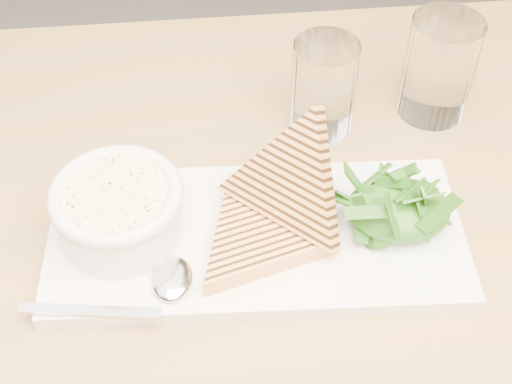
{
  "coord_description": "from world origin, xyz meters",
  "views": [
    {
      "loc": [
        -0.1,
        -0.15,
        1.28
      ],
      "look_at": [
        -0.09,
        0.31,
        0.79
      ],
      "focal_mm": 50.0,
      "sensor_mm": 36.0,
      "label": 1
    }
  ],
  "objects_px": {
    "glass_near": "(324,87)",
    "soup_bowl": "(121,216)",
    "glass_far": "(439,68)",
    "table_top": "(339,296)",
    "platter": "(256,237)"
  },
  "relations": [
    {
      "from": "glass_near",
      "to": "glass_far",
      "type": "height_order",
      "value": "glass_far"
    },
    {
      "from": "platter",
      "to": "glass_far",
      "type": "distance_m",
      "value": 0.29
    },
    {
      "from": "table_top",
      "to": "glass_far",
      "type": "bearing_deg",
      "value": 62.32
    },
    {
      "from": "glass_far",
      "to": "soup_bowl",
      "type": "bearing_deg",
      "value": -150.38
    },
    {
      "from": "soup_bowl",
      "to": "glass_far",
      "type": "relative_size",
      "value": 0.98
    },
    {
      "from": "glass_near",
      "to": "glass_far",
      "type": "relative_size",
      "value": 0.91
    },
    {
      "from": "glass_near",
      "to": "soup_bowl",
      "type": "bearing_deg",
      "value": -140.76
    },
    {
      "from": "platter",
      "to": "table_top",
      "type": "bearing_deg",
      "value": -33.46
    },
    {
      "from": "glass_far",
      "to": "table_top",
      "type": "bearing_deg",
      "value": -117.68
    },
    {
      "from": "table_top",
      "to": "glass_far",
      "type": "relative_size",
      "value": 11.22
    },
    {
      "from": "platter",
      "to": "glass_near",
      "type": "distance_m",
      "value": 0.19
    },
    {
      "from": "soup_bowl",
      "to": "glass_far",
      "type": "bearing_deg",
      "value": 29.62
    },
    {
      "from": "table_top",
      "to": "soup_bowl",
      "type": "bearing_deg",
      "value": 165.09
    },
    {
      "from": "soup_bowl",
      "to": "glass_near",
      "type": "distance_m",
      "value": 0.26
    },
    {
      "from": "soup_bowl",
      "to": "glass_far",
      "type": "height_order",
      "value": "glass_far"
    }
  ]
}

